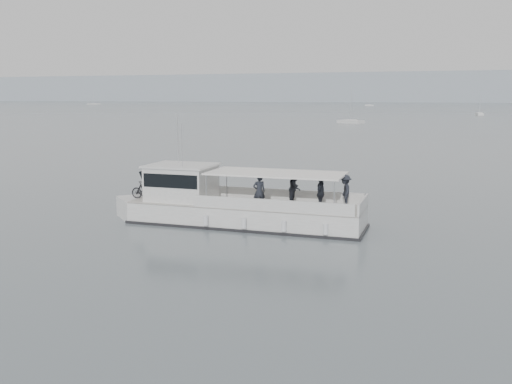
% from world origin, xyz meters
% --- Properties ---
extents(ground, '(1400.00, 1400.00, 0.00)m').
position_xyz_m(ground, '(0.00, 0.00, 0.00)').
color(ground, slate).
rests_on(ground, ground).
extents(headland, '(1400.00, 90.00, 28.00)m').
position_xyz_m(headland, '(0.00, 560.00, 14.00)').
color(headland, '#939EA8').
rests_on(headland, ground).
extents(tour_boat, '(12.60, 3.47, 5.26)m').
position_xyz_m(tour_boat, '(0.83, -0.98, 0.86)').
color(tour_boat, white).
rests_on(tour_boat, ground).
extents(moored_fleet, '(440.36, 355.05, 10.70)m').
position_xyz_m(moored_fleet, '(-19.25, 201.36, 0.36)').
color(moored_fleet, white).
rests_on(moored_fleet, ground).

